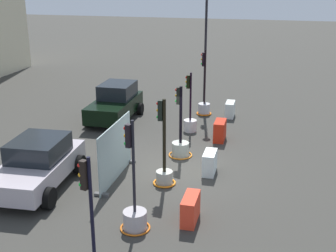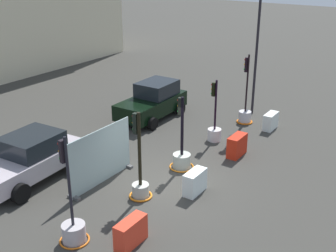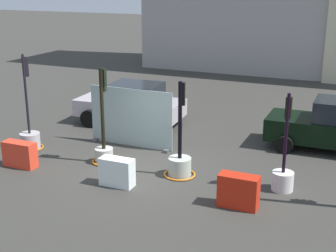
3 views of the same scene
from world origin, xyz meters
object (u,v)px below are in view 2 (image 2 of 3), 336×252
(traffic_light_2, at_px, (140,181))
(car_black_sedan, at_px, (153,101))
(construction_barrier_2, at_px, (195,182))
(car_silver_hatchback, at_px, (29,158))
(construction_barrier_1, at_px, (131,232))
(construction_barrier_3, at_px, (237,146))
(traffic_light_3, at_px, (182,157))
(street_lamp_post, at_px, (258,26))
(construction_barrier_4, at_px, (271,121))
(traffic_light_1, at_px, (73,227))
(traffic_light_5, at_px, (245,113))
(traffic_light_4, at_px, (214,129))

(traffic_light_2, height_order, car_black_sedan, traffic_light_2)
(construction_barrier_2, bearing_deg, car_silver_hatchback, 114.14)
(construction_barrier_1, bearing_deg, construction_barrier_3, 0.60)
(traffic_light_3, distance_m, street_lamp_post, 8.34)
(construction_barrier_1, xyz_separation_m, construction_barrier_4, (10.64, 0.02, -0.01))
(construction_barrier_3, xyz_separation_m, car_black_sedan, (1.71, 5.53, 0.43))
(traffic_light_3, bearing_deg, traffic_light_1, 179.10)
(street_lamp_post, bearing_deg, traffic_light_2, -178.55)
(traffic_light_5, relative_size, construction_barrier_3, 3.27)
(construction_barrier_1, bearing_deg, traffic_light_1, 118.80)
(traffic_light_1, bearing_deg, construction_barrier_3, -10.06)
(traffic_light_1, xyz_separation_m, traffic_light_4, (8.75, 0.12, 0.05))
(traffic_light_1, height_order, car_black_sedan, traffic_light_1)
(traffic_light_1, distance_m, construction_barrier_4, 11.54)
(traffic_light_1, relative_size, construction_barrier_1, 3.05)
(traffic_light_4, relative_size, construction_barrier_2, 2.83)
(construction_barrier_4, bearing_deg, traffic_light_1, 172.77)
(traffic_light_2, height_order, traffic_light_5, traffic_light_5)
(car_silver_hatchback, bearing_deg, construction_barrier_1, -100.40)
(construction_barrier_2, relative_size, car_silver_hatchback, 0.23)
(traffic_light_3, bearing_deg, traffic_light_4, 3.92)
(traffic_light_1, distance_m, street_lamp_post, 13.60)
(construction_barrier_3, bearing_deg, construction_barrier_1, -179.40)
(construction_barrier_2, relative_size, construction_barrier_3, 0.95)
(car_silver_hatchback, bearing_deg, construction_barrier_4, -29.97)
(traffic_light_5, xyz_separation_m, construction_barrier_3, (-3.65, -1.33, -0.07))
(traffic_light_3, relative_size, car_silver_hatchback, 0.66)
(traffic_light_4, distance_m, traffic_light_5, 2.80)
(construction_barrier_4, xyz_separation_m, car_black_sedan, (-1.84, 5.58, 0.48))
(construction_barrier_4, bearing_deg, traffic_light_5, 85.90)
(traffic_light_5, distance_m, construction_barrier_4, 1.39)
(construction_barrier_1, distance_m, construction_barrier_3, 7.09)
(construction_barrier_2, xyz_separation_m, construction_barrier_4, (7.11, 0.05, -0.02))
(construction_barrier_2, bearing_deg, traffic_light_4, 20.20)
(traffic_light_1, height_order, traffic_light_4, traffic_light_1)
(traffic_light_3, bearing_deg, construction_barrier_3, -30.87)
(car_black_sedan, bearing_deg, traffic_light_3, -132.78)
(car_black_sedan, relative_size, street_lamp_post, 0.56)
(traffic_light_5, xyz_separation_m, construction_barrier_1, (-10.74, -1.40, -0.11))
(traffic_light_4, distance_m, construction_barrier_2, 4.70)
(construction_barrier_4, distance_m, car_silver_hatchback, 11.11)
(traffic_light_2, bearing_deg, construction_barrier_4, -9.23)
(traffic_light_3, relative_size, traffic_light_5, 0.85)
(construction_barrier_2, bearing_deg, car_black_sedan, 46.92)
(traffic_light_5, xyz_separation_m, car_black_sedan, (-1.94, 4.20, 0.36))
(traffic_light_3, height_order, traffic_light_5, traffic_light_5)
(traffic_light_1, height_order, construction_barrier_3, traffic_light_1)
(construction_barrier_4, distance_m, car_black_sedan, 5.90)
(traffic_light_3, xyz_separation_m, traffic_light_5, (5.84, 0.01, 0.05))
(traffic_light_2, xyz_separation_m, traffic_light_5, (8.49, 0.01, -0.08))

